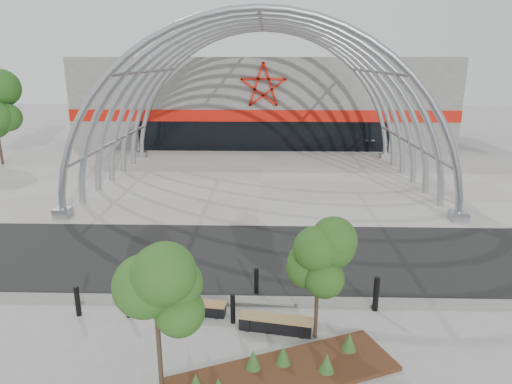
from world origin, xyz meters
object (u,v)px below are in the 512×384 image
object	(u,v)px
street_tree_0	(155,293)
bench_0	(195,308)
bench_1	(275,324)
bollard_2	(233,309)
street_tree_1	(318,262)

from	to	relation	value
street_tree_0	bench_0	world-z (taller)	street_tree_0
bench_1	bollard_2	xyz separation A→B (m)	(-1.29, 0.41, 0.25)
bench_1	bench_0	bearing A→B (deg)	160.74
street_tree_0	bollard_2	world-z (taller)	street_tree_0
street_tree_1	bollard_2	bearing A→B (deg)	164.36
street_tree_1	bench_1	distance (m)	2.46
street_tree_1	bench_0	distance (m)	4.44
street_tree_1	bollard_2	distance (m)	3.18
bench_1	bollard_2	world-z (taller)	bollard_2
street_tree_0	bollard_2	size ratio (longest dim) A/B	3.87
bench_0	bollard_2	world-z (taller)	bollard_2
street_tree_0	bench_1	distance (m)	4.49
street_tree_0	bench_1	world-z (taller)	street_tree_0
street_tree_0	street_tree_1	bearing A→B (deg)	29.72
bench_1	street_tree_1	bearing A→B (deg)	-13.55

